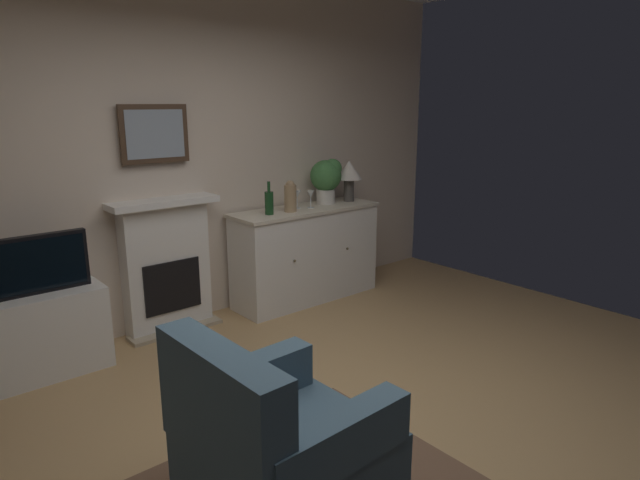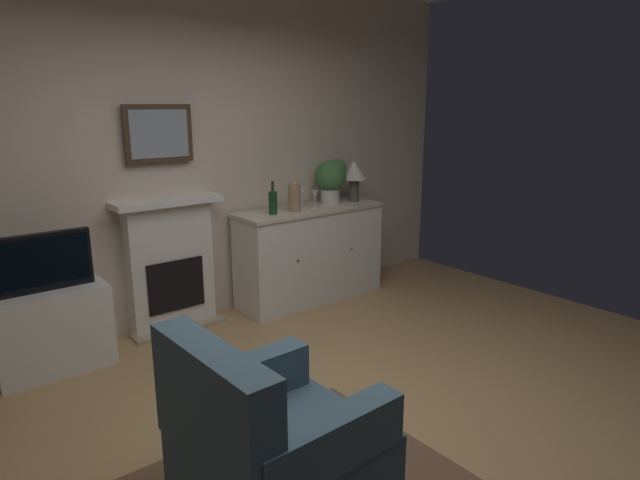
# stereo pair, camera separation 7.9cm
# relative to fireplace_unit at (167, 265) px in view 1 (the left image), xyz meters

# --- Properties ---
(ground_plane) EXTENTS (6.10, 4.50, 0.10)m
(ground_plane) POSITION_rel_fireplace_unit_xyz_m (0.16, -2.09, -0.60)
(ground_plane) COLOR tan
(ground_plane) RESTS_ON ground
(wall_rear) EXTENTS (6.10, 0.06, 2.89)m
(wall_rear) POSITION_rel_fireplace_unit_xyz_m (0.16, 0.13, 0.90)
(wall_rear) COLOR beige
(wall_rear) RESTS_ON ground_plane
(fireplace_unit) EXTENTS (0.87, 0.30, 1.10)m
(fireplace_unit) POSITION_rel_fireplace_unit_xyz_m (0.00, 0.00, 0.00)
(fireplace_unit) COLOR white
(fireplace_unit) RESTS_ON ground_plane
(framed_picture) EXTENTS (0.55, 0.04, 0.45)m
(framed_picture) POSITION_rel_fireplace_unit_xyz_m (-0.00, 0.05, 1.05)
(framed_picture) COLOR #473323
(sideboard_cabinet) EXTENTS (1.47, 0.49, 0.89)m
(sideboard_cabinet) POSITION_rel_fireplace_unit_xyz_m (1.32, -0.18, -0.10)
(sideboard_cabinet) COLOR white
(sideboard_cabinet) RESTS_ON ground_plane
(table_lamp) EXTENTS (0.26, 0.26, 0.40)m
(table_lamp) POSITION_rel_fireplace_unit_xyz_m (1.87, -0.18, 0.62)
(table_lamp) COLOR #4C4742
(table_lamp) RESTS_ON sideboard_cabinet
(wine_bottle) EXTENTS (0.08, 0.08, 0.29)m
(wine_bottle) POSITION_rel_fireplace_unit_xyz_m (0.89, -0.21, 0.45)
(wine_bottle) COLOR #193F1E
(wine_bottle) RESTS_ON sideboard_cabinet
(wine_glass_left) EXTENTS (0.07, 0.07, 0.16)m
(wine_glass_left) POSITION_rel_fireplace_unit_xyz_m (1.25, -0.14, 0.46)
(wine_glass_left) COLOR silver
(wine_glass_left) RESTS_ON sideboard_cabinet
(wine_glass_center) EXTENTS (0.07, 0.07, 0.16)m
(wine_glass_center) POSITION_rel_fireplace_unit_xyz_m (1.36, -0.20, 0.46)
(wine_glass_center) COLOR silver
(wine_glass_center) RESTS_ON sideboard_cabinet
(vase_decorative) EXTENTS (0.11, 0.11, 0.28)m
(vase_decorative) POSITION_rel_fireplace_unit_xyz_m (1.10, -0.23, 0.48)
(vase_decorative) COLOR #9E7F5B
(vase_decorative) RESTS_ON sideboard_cabinet
(tv_cabinet) EXTENTS (0.75, 0.42, 0.59)m
(tv_cabinet) POSITION_rel_fireplace_unit_xyz_m (-0.97, -0.16, -0.25)
(tv_cabinet) COLOR white
(tv_cabinet) RESTS_ON ground_plane
(tv_set) EXTENTS (0.62, 0.07, 0.40)m
(tv_set) POSITION_rel_fireplace_unit_xyz_m (-0.98, -0.19, 0.24)
(tv_set) COLOR black
(tv_set) RESTS_ON tv_cabinet
(potted_plant_small) EXTENTS (0.30, 0.30, 0.43)m
(potted_plant_small) POSITION_rel_fireplace_unit_xyz_m (1.62, -0.13, 0.60)
(potted_plant_small) COLOR beige
(potted_plant_small) RESTS_ON sideboard_cabinet
(armchair) EXTENTS (0.83, 0.80, 0.92)m
(armchair) POSITION_rel_fireplace_unit_xyz_m (-0.60, -2.34, -0.17)
(armchair) COLOR #3F596B
(armchair) RESTS_ON ground_plane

